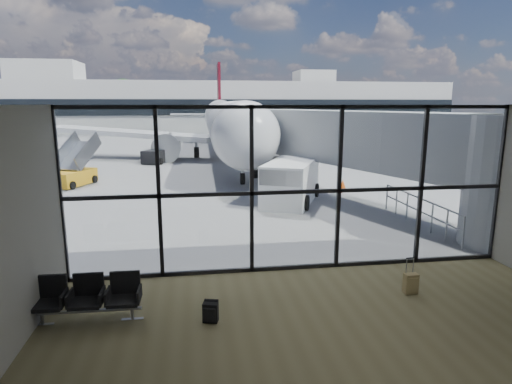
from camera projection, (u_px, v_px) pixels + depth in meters
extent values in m
plane|color=slate|center=(216.00, 143.00, 50.67)|extent=(220.00, 220.00, 0.00)
cube|color=brown|center=(344.00, 348.00, 8.04)|extent=(12.00, 8.00, 0.01)
cube|color=silver|center=(355.00, 105.00, 7.13)|extent=(12.00, 8.00, 0.02)
cube|color=white|center=(296.00, 190.00, 11.46)|extent=(12.00, 0.04, 4.50)
cube|color=black|center=(294.00, 267.00, 11.91)|extent=(12.00, 0.12, 0.10)
cube|color=black|center=(296.00, 192.00, 11.47)|extent=(12.00, 0.12, 0.10)
cube|color=black|center=(297.00, 107.00, 11.02)|extent=(12.00, 0.12, 0.10)
cube|color=black|center=(60.00, 197.00, 10.60)|extent=(0.10, 0.12, 4.50)
cube|color=black|center=(159.00, 194.00, 10.95)|extent=(0.10, 0.12, 4.50)
cube|color=black|center=(252.00, 191.00, 11.29)|extent=(0.10, 0.12, 4.50)
cube|color=black|center=(339.00, 189.00, 11.64)|extent=(0.10, 0.12, 4.50)
cube|color=black|center=(421.00, 186.00, 11.98)|extent=(0.10, 0.12, 4.50)
cube|color=black|center=(499.00, 184.00, 12.32)|extent=(0.10, 0.12, 4.50)
cylinder|color=#949799|center=(510.00, 182.00, 13.49)|extent=(2.80, 2.80, 4.20)
cube|color=#949799|center=(351.00, 137.00, 19.71)|extent=(7.45, 14.81, 2.40)
cube|color=#949799|center=(268.00, 129.00, 26.12)|extent=(2.60, 2.20, 2.60)
cylinder|color=gray|center=(255.00, 163.00, 26.43)|extent=(0.20, 0.20, 1.80)
cylinder|color=gray|center=(281.00, 163.00, 26.66)|extent=(0.20, 0.20, 1.80)
cylinder|color=black|center=(268.00, 174.00, 26.67)|extent=(1.80, 0.56, 0.56)
cylinder|color=gray|center=(463.00, 233.00, 13.38)|extent=(0.06, 0.06, 1.10)
cylinder|color=gray|center=(446.00, 225.00, 14.26)|extent=(0.06, 0.06, 1.10)
cylinder|color=gray|center=(432.00, 218.00, 15.13)|extent=(0.06, 0.06, 1.10)
cylinder|color=gray|center=(419.00, 212.00, 16.00)|extent=(0.06, 0.06, 1.10)
cylinder|color=gray|center=(407.00, 206.00, 16.87)|extent=(0.06, 0.06, 1.10)
cylinder|color=gray|center=(396.00, 201.00, 17.74)|extent=(0.06, 0.06, 1.10)
cylinder|color=gray|center=(387.00, 197.00, 18.62)|extent=(0.06, 0.06, 1.10)
cylinder|color=gray|center=(420.00, 198.00, 15.89)|extent=(0.06, 5.40, 0.06)
cylinder|color=gray|center=(419.00, 211.00, 15.99)|extent=(0.06, 5.40, 0.06)
cube|color=#BBBBB6|center=(208.00, 107.00, 71.18)|extent=(80.00, 12.00, 8.00)
cube|color=black|center=(210.00, 107.00, 65.27)|extent=(80.00, 0.20, 2.40)
cube|color=#BBBBB6|center=(46.00, 71.00, 66.48)|extent=(10.00, 8.00, 3.00)
cube|color=#BBBBB6|center=(314.00, 77.00, 72.74)|extent=(6.00, 6.00, 2.00)
cylinder|color=#382619|center=(22.00, 120.00, 76.60)|extent=(0.50, 0.50, 3.42)
sphere|color=black|center=(19.00, 96.00, 75.76)|extent=(6.27, 6.27, 6.27)
cylinder|color=#382619|center=(57.00, 122.00, 77.53)|extent=(0.50, 0.50, 2.70)
sphere|color=black|center=(55.00, 103.00, 76.87)|extent=(4.95, 4.95, 4.95)
cylinder|color=#382619|center=(91.00, 120.00, 78.36)|extent=(0.50, 0.50, 3.06)
sphere|color=black|center=(90.00, 100.00, 77.60)|extent=(5.61, 5.61, 5.61)
cylinder|color=#382619|center=(125.00, 119.00, 79.18)|extent=(0.50, 0.50, 3.42)
sphere|color=black|center=(124.00, 96.00, 78.33)|extent=(6.27, 6.27, 6.27)
cube|color=gray|center=(87.00, 311.00, 8.97)|extent=(2.23, 0.12, 0.04)
cube|color=black|center=(48.00, 305.00, 8.83)|extent=(0.64, 0.60, 0.08)
cube|color=black|center=(52.00, 287.00, 9.06)|extent=(0.63, 0.08, 0.56)
cube|color=black|center=(87.00, 303.00, 8.93)|extent=(0.64, 0.60, 0.08)
cube|color=black|center=(89.00, 285.00, 9.15)|extent=(0.63, 0.08, 0.56)
cube|color=black|center=(124.00, 300.00, 9.02)|extent=(0.64, 0.60, 0.08)
cube|color=black|center=(125.00, 283.00, 9.24)|extent=(0.63, 0.08, 0.56)
cylinder|color=gray|center=(42.00, 319.00, 8.88)|extent=(0.06, 0.06, 0.25)
cylinder|color=gray|center=(132.00, 314.00, 9.11)|extent=(0.06, 0.06, 0.25)
cube|color=black|center=(211.00, 312.00, 8.99)|extent=(0.35, 0.27, 0.43)
cube|color=black|center=(209.00, 315.00, 8.87)|extent=(0.26, 0.12, 0.29)
cylinder|color=black|center=(211.00, 301.00, 9.04)|extent=(0.30, 0.15, 0.08)
cube|color=#968553|center=(411.00, 283.00, 10.31)|extent=(0.34, 0.21, 0.49)
cube|color=#968553|center=(413.00, 285.00, 10.21)|extent=(0.27, 0.05, 0.36)
cylinder|color=gray|center=(406.00, 266.00, 10.30)|extent=(0.02, 0.02, 0.41)
cylinder|color=gray|center=(413.00, 265.00, 10.33)|extent=(0.02, 0.02, 0.41)
cube|color=black|center=(410.00, 258.00, 10.28)|extent=(0.22, 0.04, 0.02)
cylinder|color=black|center=(404.00, 291.00, 10.43)|extent=(0.03, 0.06, 0.05)
cylinder|color=black|center=(411.00, 291.00, 10.47)|extent=(0.03, 0.06, 0.05)
cylinder|color=silver|center=(228.00, 123.00, 36.09)|extent=(4.16, 29.13, 3.58)
sphere|color=silver|center=(246.00, 136.00, 21.97)|extent=(3.58, 3.58, 3.58)
cone|color=silver|center=(219.00, 115.00, 52.50)|extent=(3.70, 5.88, 3.58)
cube|color=black|center=(245.00, 126.00, 22.44)|extent=(2.15, 1.20, 0.48)
cube|color=silver|center=(130.00, 133.00, 36.17)|extent=(14.81, 7.88, 1.15)
cylinder|color=black|center=(168.00, 146.00, 34.88)|extent=(2.10, 3.33, 2.03)
cube|color=silver|center=(194.00, 114.00, 51.62)|extent=(5.59, 2.91, 0.17)
cube|color=silver|center=(319.00, 132.00, 38.21)|extent=(14.86, 7.37, 1.15)
cylinder|color=black|center=(289.00, 145.00, 36.13)|extent=(2.10, 3.33, 2.03)
cube|color=silver|center=(245.00, 114.00, 52.39)|extent=(5.56, 2.72, 0.17)
cube|color=#4E0B16|center=(219.00, 88.00, 51.85)|extent=(0.36, 3.69, 5.81)
cylinder|color=gray|center=(243.00, 173.00, 24.30)|extent=(0.19, 0.19, 1.36)
cylinder|color=black|center=(243.00, 179.00, 24.37)|extent=(0.26, 0.68, 0.68)
cylinder|color=black|center=(197.00, 152.00, 36.72)|extent=(0.45, 0.94, 0.93)
cylinder|color=black|center=(259.00, 151.00, 37.39)|extent=(0.45, 0.94, 0.93)
cube|color=white|center=(291.00, 182.00, 19.92)|extent=(3.60, 4.81, 1.92)
cube|color=black|center=(283.00, 176.00, 18.28)|extent=(2.14, 1.81, 0.67)
cylinder|color=black|center=(263.00, 200.00, 18.96)|extent=(0.50, 0.71, 0.67)
cylinder|color=black|center=(306.00, 203.00, 18.43)|extent=(0.50, 0.71, 0.67)
cylinder|color=black|center=(278.00, 188.00, 21.66)|extent=(0.50, 0.71, 0.67)
cylinder|color=black|center=(316.00, 190.00, 21.13)|extent=(0.50, 0.71, 0.67)
cube|color=black|center=(157.00, 156.00, 33.34)|extent=(2.33, 3.27, 0.99)
cube|color=black|center=(163.00, 145.00, 34.33)|extent=(1.97, 2.73, 1.02)
cylinder|color=black|center=(144.00, 161.00, 32.59)|extent=(0.36, 0.53, 0.50)
cylinder|color=black|center=(161.00, 161.00, 32.31)|extent=(0.36, 0.53, 0.50)
cylinder|color=black|center=(155.00, 158.00, 34.49)|extent=(0.36, 0.53, 0.50)
cylinder|color=black|center=(171.00, 158.00, 34.22)|extent=(0.36, 0.53, 0.50)
cube|color=orange|center=(71.00, 178.00, 24.07)|extent=(2.52, 3.18, 0.80)
cube|color=gray|center=(78.00, 156.00, 24.59)|extent=(2.14, 2.62, 1.47)
cylinder|color=black|center=(47.00, 184.00, 23.35)|extent=(0.35, 0.48, 0.44)
cylinder|color=black|center=(72.00, 185.00, 22.98)|extent=(0.35, 0.48, 0.44)
cylinder|color=black|center=(70.00, 178.00, 25.24)|extent=(0.35, 0.48, 0.44)
cylinder|color=black|center=(94.00, 179.00, 24.88)|extent=(0.35, 0.48, 0.44)
cube|color=orange|center=(264.00, 180.00, 25.65)|extent=(0.38, 0.38, 0.03)
cone|color=orange|center=(264.00, 176.00, 25.59)|extent=(0.36, 0.36, 0.54)
cube|color=orange|center=(309.00, 182.00, 25.18)|extent=(0.44, 0.44, 0.03)
cone|color=orange|center=(309.00, 177.00, 25.12)|extent=(0.42, 0.42, 0.63)
cube|color=#FF590D|center=(342.00, 191.00, 22.43)|extent=(0.46, 0.46, 0.03)
cone|color=#FF590D|center=(343.00, 185.00, 22.37)|extent=(0.44, 0.44, 0.65)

